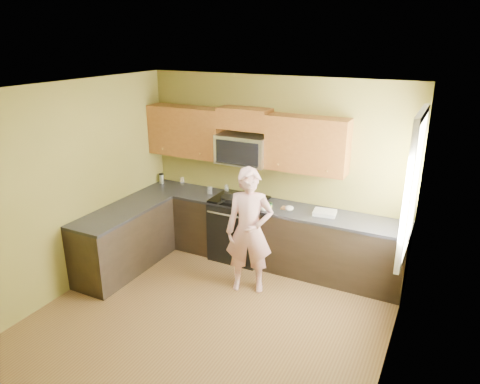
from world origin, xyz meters
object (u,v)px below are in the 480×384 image
Objects in this scene: microwave at (243,163)px; butter_tub at (268,208)px; frying_pan at (230,200)px; travel_mug at (162,183)px; stove at (239,228)px; woman at (249,231)px.

microwave is 0.75m from butter_tub.
frying_pan is 1.45m from travel_mug.
travel_mug is (-1.99, 0.23, -0.00)m from butter_tub.
butter_tub is at bearing -9.93° from stove.
stove is 0.67m from butter_tub.
woman is at bearing -59.08° from microwave.
butter_tub is 0.76× the size of travel_mug.
stove is 1.57m from travel_mug.
butter_tub reaches higher than stove.
microwave is 1.66× the size of frying_pan.
stove is at bearing 69.21° from frying_pan.
stove is 2.07× the size of frying_pan.
frying_pan is at bearing 115.31° from woman.
woman is at bearing -87.57° from butter_tub.
frying_pan reaches higher than butter_tub.
woman reaches higher than frying_pan.
microwave is 1.19m from woman.
woman is 0.86m from frying_pan.
woman is 10.37× the size of travel_mug.
travel_mug reaches higher than frying_pan.
frying_pan is at bearing -120.47° from stove.
travel_mug is (-1.50, 0.14, 0.44)m from stove.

